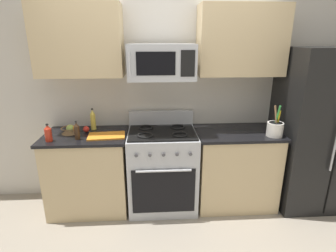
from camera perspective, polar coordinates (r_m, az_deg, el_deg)
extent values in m
plane|color=gray|center=(2.86, -0.57, -23.43)|extent=(16.00, 16.00, 0.00)
cube|color=beige|center=(3.20, -1.61, 7.38)|extent=(8.00, 0.10, 2.60)
cube|color=tan|center=(3.21, -16.62, -9.70)|extent=(0.86, 0.58, 0.88)
cube|color=black|center=(3.03, -17.39, -2.03)|extent=(0.90, 0.62, 0.03)
cube|color=#B2B5BA|center=(3.12, -1.22, -9.41)|extent=(0.76, 0.62, 0.91)
cube|color=black|center=(2.89, -0.94, -13.88)|extent=(0.67, 0.01, 0.51)
cylinder|color=#B2B5BA|center=(2.74, -0.94, -9.64)|extent=(0.57, 0.02, 0.02)
cube|color=black|center=(2.93, -1.28, -1.36)|extent=(0.73, 0.56, 0.02)
cube|color=#B2B5BA|center=(3.17, -1.50, 1.72)|extent=(0.76, 0.06, 0.18)
torus|color=black|center=(2.80, -4.90, -2.00)|extent=(0.17, 0.17, 0.02)
torus|color=black|center=(2.82, 2.54, -1.85)|extent=(0.17, 0.17, 0.02)
torus|color=black|center=(3.05, -4.81, -0.33)|extent=(0.17, 0.17, 0.02)
torus|color=black|center=(3.06, 2.03, -0.20)|extent=(0.17, 0.17, 0.02)
cylinder|color=#4C4C51|center=(2.68, -6.86, -6.29)|extent=(0.04, 0.02, 0.04)
cylinder|color=#4C4C51|center=(2.68, -3.92, -6.25)|extent=(0.04, 0.02, 0.04)
cylinder|color=#4C4C51|center=(2.68, -0.97, -6.18)|extent=(0.04, 0.02, 0.04)
cylinder|color=#4C4C51|center=(2.69, 1.96, -6.11)|extent=(0.04, 0.02, 0.04)
cylinder|color=#4C4C51|center=(2.71, 4.86, -6.02)|extent=(0.04, 0.02, 0.04)
cube|color=tan|center=(3.27, 14.16, -8.93)|extent=(0.89, 0.58, 0.88)
cube|color=black|center=(3.09, 14.80, -1.38)|extent=(0.93, 0.62, 0.03)
cube|color=black|center=(3.48, 29.61, -0.76)|extent=(0.89, 0.69, 1.82)
cube|color=#B2B5BA|center=(2.80, -1.41, 13.61)|extent=(0.68, 0.40, 0.36)
cube|color=black|center=(2.60, -2.63, 13.25)|extent=(0.38, 0.01, 0.22)
cube|color=black|center=(2.62, 4.30, 13.26)|extent=(0.14, 0.01, 0.25)
cylinder|color=#B2B5BA|center=(2.58, -8.24, 13.05)|extent=(0.02, 0.02, 0.25)
cube|color=tan|center=(3.01, -18.59, 16.96)|extent=(0.89, 0.34, 0.73)
cube|color=tan|center=(3.08, 15.47, 17.24)|extent=(0.92, 0.34, 0.73)
cylinder|color=white|center=(3.04, 21.99, -0.66)|extent=(0.17, 0.17, 0.15)
cylinder|color=black|center=(3.04, 22.02, -0.45)|extent=(0.14, 0.14, 0.13)
cylinder|color=yellow|center=(3.04, 22.56, 0.83)|extent=(0.03, 0.04, 0.25)
cylinder|color=olive|center=(3.01, 22.23, 1.26)|extent=(0.06, 0.06, 0.30)
cylinder|color=green|center=(3.01, 22.28, 1.33)|extent=(0.04, 0.08, 0.31)
cone|color=brown|center=(3.11, -20.32, -0.92)|extent=(0.18, 0.18, 0.06)
torus|color=brown|center=(3.10, -20.38, -0.40)|extent=(0.19, 0.19, 0.01)
sphere|color=red|center=(3.14, -20.43, -0.32)|extent=(0.06, 0.06, 0.06)
sphere|color=orange|center=(3.10, -20.02, -0.49)|extent=(0.07, 0.07, 0.07)
sphere|color=yellow|center=(3.10, -20.44, -0.49)|extent=(0.07, 0.07, 0.07)
sphere|color=#9EB74C|center=(3.10, -20.30, -0.46)|extent=(0.08, 0.08, 0.08)
sphere|color=red|center=(3.09, -17.19, -0.65)|extent=(0.07, 0.07, 0.07)
cube|color=orange|center=(2.90, -13.09, -2.06)|extent=(0.40, 0.26, 0.02)
cylinder|color=red|center=(2.94, -24.33, -1.76)|extent=(0.07, 0.07, 0.13)
cone|color=red|center=(2.91, -24.54, -0.19)|extent=(0.06, 0.06, 0.04)
cylinder|color=black|center=(2.91, -24.60, 0.29)|extent=(0.03, 0.03, 0.01)
cylinder|color=#382314|center=(2.88, -18.97, -1.38)|extent=(0.05, 0.05, 0.14)
cone|color=#382314|center=(2.85, -19.16, 0.36)|extent=(0.05, 0.05, 0.04)
cylinder|color=black|center=(2.85, -19.22, 0.88)|extent=(0.02, 0.02, 0.01)
cylinder|color=gold|center=(3.14, -15.80, 0.88)|extent=(0.06, 0.06, 0.18)
cone|color=gold|center=(3.11, -15.98, 2.92)|extent=(0.05, 0.05, 0.05)
cylinder|color=black|center=(3.10, -16.03, 3.50)|extent=(0.02, 0.02, 0.01)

